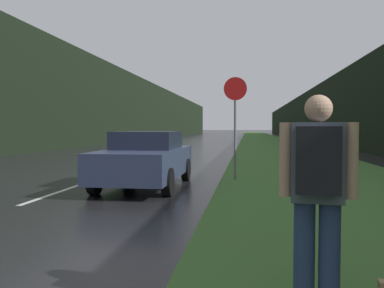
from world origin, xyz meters
name	(u,v)px	position (x,y,z in m)	size (l,w,h in m)	color
grass_verge	(270,143)	(6.72, 40.00, 0.01)	(6.00, 240.00, 0.02)	#386028
lane_stripe_b	(54,194)	(0.00, 7.91, 0.00)	(0.12, 3.00, 0.01)	silver
lane_stripe_c	(135,166)	(0.00, 14.91, 0.00)	(0.12, 3.00, 0.01)	silver
lane_stripe_d	(169,155)	(0.00, 21.91, 0.00)	(0.12, 3.00, 0.01)	silver
treeline_far_side	(136,109)	(-9.72, 50.00, 3.94)	(2.00, 140.00, 7.88)	black
treeline_near_side	(316,116)	(12.72, 50.00, 3.02)	(2.00, 140.00, 6.05)	black
stop_sign	(235,118)	(4.14, 10.92, 1.84)	(0.68, 0.07, 3.02)	slate
hitchhiker_with_backpack	(318,188)	(5.07, 2.42, 1.04)	(0.63, 0.47, 1.82)	navy
car_passing_near	(146,159)	(1.86, 9.32, 0.74)	(1.92, 4.42, 1.45)	#2D3856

